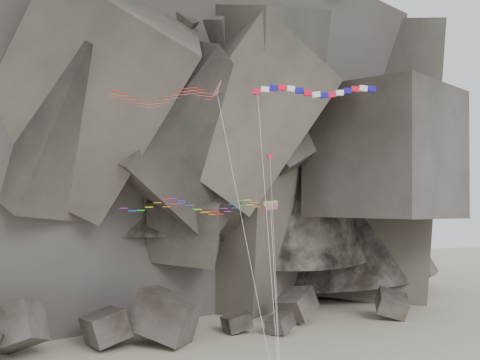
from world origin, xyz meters
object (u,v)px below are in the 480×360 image
object	(u,v)px
parafoil_kite	(192,206)
banner_kite	(315,93)
pennant_kite	(272,210)
delta_kite	(160,96)

from	to	relation	value
parafoil_kite	banner_kite	bearing A→B (deg)	-26.65
banner_kite	pennant_kite	xyz separation A→B (m)	(-4.28, -0.72, -10.35)
delta_kite	parafoil_kite	xyz separation A→B (m)	(3.11, 0.54, -9.76)
parafoil_kite	pennant_kite	xyz separation A→B (m)	(5.77, -5.29, -0.27)
delta_kite	banner_kite	xyz separation A→B (m)	(13.17, -4.03, 0.32)
delta_kite	parafoil_kite	distance (m)	10.26
delta_kite	banner_kite	bearing A→B (deg)	-14.67
delta_kite	parafoil_kite	bearing A→B (deg)	12.15
banner_kite	pennant_kite	size ratio (longest dim) A/B	1.28
delta_kite	pennant_kite	xyz separation A→B (m)	(8.88, -4.75, -10.03)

